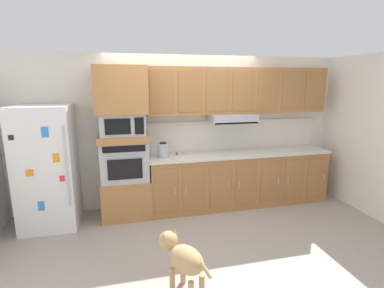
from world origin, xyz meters
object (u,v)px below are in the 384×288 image
at_px(refrigerator, 47,167).
at_px(built_in_oven, 125,160).
at_px(screwdriver, 177,153).
at_px(dog, 182,257).
at_px(electric_kettle, 163,150).
at_px(microwave, 123,124).

xyz_separation_m(refrigerator, built_in_oven, (1.08, 0.07, 0.02)).
xyz_separation_m(screwdriver, dog, (-0.33, -1.95, -0.56)).
xyz_separation_m(electric_kettle, dog, (-0.08, -1.82, -0.66)).
relative_size(refrigerator, screwdriver, 13.46).
height_order(built_in_oven, electric_kettle, built_in_oven).
bearing_deg(microwave, electric_kettle, -4.60).
distance_m(built_in_oven, electric_kettle, 0.60).
bearing_deg(dog, built_in_oven, -13.28).
bearing_deg(screwdriver, built_in_oven, -174.04).
distance_m(microwave, electric_kettle, 0.73).
relative_size(built_in_oven, electric_kettle, 2.92).
distance_m(refrigerator, microwave, 1.23).
distance_m(built_in_oven, microwave, 0.56).
bearing_deg(electric_kettle, screwdriver, 28.33).
height_order(microwave, screwdriver, microwave).
distance_m(microwave, screwdriver, 0.99).
relative_size(refrigerator, built_in_oven, 2.51).
xyz_separation_m(built_in_oven, screwdriver, (0.84, 0.09, 0.03)).
bearing_deg(screwdriver, refrigerator, -175.38).
bearing_deg(dog, refrigerator, 12.96).
distance_m(refrigerator, electric_kettle, 1.68).
bearing_deg(electric_kettle, dog, -92.52).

